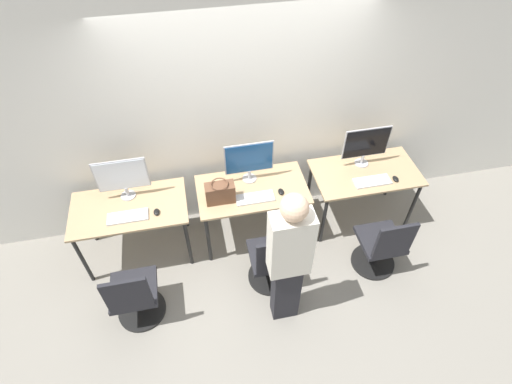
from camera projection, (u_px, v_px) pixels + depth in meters
name	position (u px, v px, depth m)	size (l,w,h in m)	color
ground_plane	(258.00, 255.00, 4.58)	(20.00, 20.00, 0.00)	gray
wall_back	(243.00, 114.00, 4.10)	(12.00, 0.05, 2.80)	silver
desk_left	(130.00, 213.00, 4.13)	(1.18, 0.66, 0.76)	tan
monitor_left	(122.00, 177.00, 3.98)	(0.52, 0.16, 0.49)	#B2B2B7
keyboard_left	(128.00, 217.00, 3.97)	(0.40, 0.16, 0.02)	silver
mouse_left	(157.00, 212.00, 4.00)	(0.06, 0.09, 0.03)	black
office_chair_left	(135.00, 298.00, 3.80)	(0.48, 0.48, 0.88)	black
desk_center	(252.00, 194.00, 4.32)	(1.18, 0.66, 0.76)	tan
monitor_center	(249.00, 160.00, 4.16)	(0.52, 0.16, 0.49)	#B2B2B7
keyboard_center	(255.00, 198.00, 4.15)	(0.40, 0.16, 0.02)	silver
mouse_center	(281.00, 192.00, 4.20)	(0.06, 0.09, 0.03)	black
office_chair_center	(272.00, 262.00, 4.08)	(0.48, 0.48, 0.88)	black
person_center	(289.00, 258.00, 3.42)	(0.36, 0.22, 1.71)	#232328
desk_right	(365.00, 177.00, 4.50)	(1.18, 0.66, 0.76)	tan
monitor_right	(366.00, 145.00, 4.33)	(0.52, 0.16, 0.49)	#B2B2B7
keyboard_right	(372.00, 181.00, 4.32)	(0.40, 0.16, 0.02)	silver
mouse_right	(396.00, 179.00, 4.33)	(0.06, 0.09, 0.03)	black
office_chair_right	(381.00, 247.00, 4.21)	(0.48, 0.48, 0.88)	black
handbag	(220.00, 193.00, 4.05)	(0.30, 0.18, 0.25)	brown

